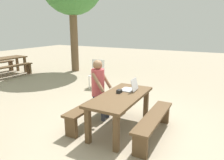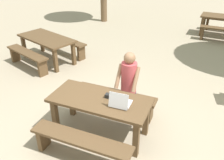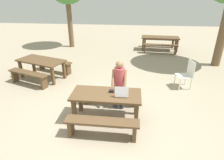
{
  "view_description": "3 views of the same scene",
  "coord_description": "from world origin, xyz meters",
  "px_view_note": "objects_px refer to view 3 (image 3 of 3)",
  "views": [
    {
      "loc": [
        -3.46,
        -1.64,
        2.0
      ],
      "look_at": [
        0.11,
        0.25,
        0.96
      ],
      "focal_mm": 33.37,
      "sensor_mm": 36.0,
      "label": 1
    },
    {
      "loc": [
        1.49,
        -3.0,
        2.92
      ],
      "look_at": [
        0.11,
        0.25,
        0.96
      ],
      "focal_mm": 39.04,
      "sensor_mm": 36.0,
      "label": 2
    },
    {
      "loc": [
        0.59,
        -3.9,
        2.92
      ],
      "look_at": [
        0.11,
        0.25,
        0.96
      ],
      "focal_mm": 30.3,
      "sensor_mm": 36.0,
      "label": 3
    }
  ],
  "objects_px": {
    "picnic_table_front": "(106,98)",
    "picnic_table_mid": "(160,39)",
    "small_pouch": "(112,91)",
    "laptop": "(122,93)",
    "plastic_chair": "(187,74)",
    "person_seated": "(119,81)",
    "picnic_table_rear": "(41,63)"
  },
  "relations": [
    {
      "from": "picnic_table_front",
      "to": "small_pouch",
      "type": "bearing_deg",
      "value": 36.62
    },
    {
      "from": "small_pouch",
      "to": "person_seated",
      "type": "bearing_deg",
      "value": 75.47
    },
    {
      "from": "laptop",
      "to": "small_pouch",
      "type": "height_order",
      "value": "laptop"
    },
    {
      "from": "picnic_table_front",
      "to": "laptop",
      "type": "distance_m",
      "value": 0.42
    },
    {
      "from": "picnic_table_front",
      "to": "picnic_table_mid",
      "type": "bearing_deg",
      "value": 72.78
    },
    {
      "from": "picnic_table_front",
      "to": "plastic_chair",
      "type": "bearing_deg",
      "value": 40.34
    },
    {
      "from": "person_seated",
      "to": "plastic_chair",
      "type": "bearing_deg",
      "value": 33.06
    },
    {
      "from": "picnic_table_rear",
      "to": "picnic_table_mid",
      "type": "bearing_deg",
      "value": 60.77
    },
    {
      "from": "laptop",
      "to": "picnic_table_rear",
      "type": "bearing_deg",
      "value": -38.36
    },
    {
      "from": "laptop",
      "to": "picnic_table_mid",
      "type": "relative_size",
      "value": 0.16
    },
    {
      "from": "picnic_table_front",
      "to": "plastic_chair",
      "type": "relative_size",
      "value": 1.79
    },
    {
      "from": "picnic_table_rear",
      "to": "laptop",
      "type": "bearing_deg",
      "value": -17.76
    },
    {
      "from": "picnic_table_front",
      "to": "plastic_chair",
      "type": "xyz_separation_m",
      "value": [
        2.37,
        2.01,
        -0.11
      ]
    },
    {
      "from": "laptop",
      "to": "picnic_table_mid",
      "type": "distance_m",
      "value": 6.73
    },
    {
      "from": "picnic_table_front",
      "to": "plastic_chair",
      "type": "distance_m",
      "value": 3.11
    },
    {
      "from": "small_pouch",
      "to": "plastic_chair",
      "type": "bearing_deg",
      "value": 40.53
    },
    {
      "from": "plastic_chair",
      "to": "picnic_table_rear",
      "type": "bearing_deg",
      "value": -105.14
    },
    {
      "from": "plastic_chair",
      "to": "picnic_table_mid",
      "type": "distance_m",
      "value": 4.49
    },
    {
      "from": "laptop",
      "to": "plastic_chair",
      "type": "bearing_deg",
      "value": -136.15
    },
    {
      "from": "small_pouch",
      "to": "person_seated",
      "type": "relative_size",
      "value": 0.08
    },
    {
      "from": "person_seated",
      "to": "picnic_table_rear",
      "type": "relative_size",
      "value": 0.7
    },
    {
      "from": "picnic_table_mid",
      "to": "picnic_table_rear",
      "type": "height_order",
      "value": "picnic_table_mid"
    },
    {
      "from": "picnic_table_mid",
      "to": "picnic_table_rear",
      "type": "relative_size",
      "value": 1.07
    },
    {
      "from": "person_seated",
      "to": "picnic_table_mid",
      "type": "bearing_deg",
      "value": 73.35
    },
    {
      "from": "picnic_table_rear",
      "to": "person_seated",
      "type": "bearing_deg",
      "value": -9.49
    },
    {
      "from": "picnic_table_front",
      "to": "small_pouch",
      "type": "xyz_separation_m",
      "value": [
        0.12,
        0.09,
        0.15
      ]
    },
    {
      "from": "small_pouch",
      "to": "picnic_table_mid",
      "type": "relative_size",
      "value": 0.06
    },
    {
      "from": "picnic_table_front",
      "to": "person_seated",
      "type": "distance_m",
      "value": 0.71
    },
    {
      "from": "small_pouch",
      "to": "picnic_table_mid",
      "type": "distance_m",
      "value": 6.67
    },
    {
      "from": "small_pouch",
      "to": "person_seated",
      "type": "xyz_separation_m",
      "value": [
        0.14,
        0.55,
        0.01
      ]
    },
    {
      "from": "picnic_table_front",
      "to": "small_pouch",
      "type": "distance_m",
      "value": 0.21
    },
    {
      "from": "person_seated",
      "to": "picnic_table_mid",
      "type": "xyz_separation_m",
      "value": [
        1.75,
        5.84,
        -0.14
      ]
    }
  ]
}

